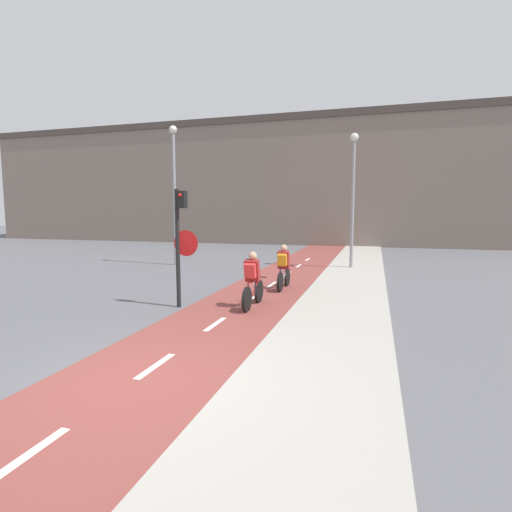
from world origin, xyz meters
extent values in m
plane|color=#5B5B60|center=(0.00, 0.00, 0.00)|extent=(120.00, 120.00, 0.00)
cube|color=brown|center=(0.00, 0.00, 0.01)|extent=(2.66, 60.00, 0.02)
cube|color=white|center=(0.00, -2.00, 0.02)|extent=(0.12, 1.10, 0.00)
cube|color=white|center=(0.00, 0.50, 0.02)|extent=(0.12, 1.10, 0.00)
cube|color=white|center=(0.00, 3.00, 0.02)|extent=(0.12, 1.10, 0.00)
cube|color=white|center=(0.00, 5.50, 0.02)|extent=(0.12, 1.10, 0.00)
cube|color=white|center=(0.00, 8.00, 0.02)|extent=(0.12, 1.10, 0.00)
cube|color=white|center=(0.00, 10.50, 0.02)|extent=(0.12, 1.10, 0.00)
cube|color=white|center=(0.00, 13.00, 0.02)|extent=(0.12, 1.10, 0.00)
cube|color=white|center=(0.00, 15.50, 0.02)|extent=(0.12, 1.10, 0.00)
cube|color=#A8A399|center=(2.53, 0.00, 0.03)|extent=(2.40, 60.00, 0.05)
cube|color=slate|center=(0.00, 26.75, 4.56)|extent=(60.00, 5.00, 9.11)
cube|color=#473D38|center=(0.00, 26.75, 9.36)|extent=(60.00, 5.20, 0.50)
cylinder|color=black|center=(-1.56, 4.29, 1.53)|extent=(0.11, 0.11, 3.07)
cube|color=black|center=(-1.40, 4.29, 2.80)|extent=(0.20, 0.20, 0.44)
sphere|color=red|center=(-1.40, 4.18, 2.91)|extent=(0.09, 0.09, 0.09)
cone|color=red|center=(-1.32, 4.29, 1.69)|extent=(0.67, 0.01, 0.67)
cone|color=silver|center=(-1.32, 4.29, 1.69)|extent=(0.60, 0.02, 0.60)
cylinder|color=gray|center=(-5.65, 11.83, 3.05)|extent=(0.14, 0.14, 6.10)
sphere|color=silver|center=(-5.65, 11.83, 6.20)|extent=(0.36, 0.36, 0.36)
cylinder|color=gray|center=(2.34, 12.95, 2.77)|extent=(0.14, 0.14, 5.54)
sphere|color=silver|center=(2.34, 12.95, 5.64)|extent=(0.36, 0.36, 0.36)
cylinder|color=black|center=(0.32, 4.28, 0.32)|extent=(0.07, 0.64, 0.64)
cylinder|color=black|center=(0.32, 5.36, 0.32)|extent=(0.07, 0.64, 0.64)
cylinder|color=maroon|center=(0.32, 5.02, 0.49)|extent=(0.04, 0.68, 0.40)
cylinder|color=maroon|center=(0.32, 4.53, 0.50)|extent=(0.04, 0.36, 0.42)
cylinder|color=maroon|center=(0.32, 4.86, 0.69)|extent=(0.04, 0.99, 0.07)
cylinder|color=maroon|center=(0.32, 4.49, 0.31)|extent=(0.04, 0.41, 0.05)
cylinder|color=black|center=(0.32, 5.36, 0.72)|extent=(0.46, 0.03, 0.03)
cube|color=maroon|center=(0.32, 4.74, 0.98)|extent=(0.36, 0.31, 0.59)
sphere|color=tan|center=(0.32, 4.78, 1.36)|extent=(0.22, 0.22, 0.22)
cylinder|color=#232328|center=(0.22, 4.71, 0.55)|extent=(0.04, 0.07, 0.40)
cylinder|color=#232328|center=(0.42, 4.71, 0.55)|extent=(0.04, 0.07, 0.40)
cube|color=red|center=(0.32, 4.56, 1.00)|extent=(0.28, 0.23, 0.39)
cylinder|color=black|center=(0.54, 6.95, 0.31)|extent=(0.07, 0.62, 0.62)
cylinder|color=black|center=(0.54, 7.99, 0.31)|extent=(0.07, 0.62, 0.62)
cylinder|color=slate|center=(0.54, 7.67, 0.47)|extent=(0.04, 0.66, 0.39)
cylinder|color=slate|center=(0.54, 7.19, 0.49)|extent=(0.04, 0.34, 0.41)
cylinder|color=slate|center=(0.54, 7.51, 0.66)|extent=(0.04, 0.96, 0.07)
cylinder|color=slate|center=(0.54, 7.15, 0.30)|extent=(0.04, 0.39, 0.05)
cylinder|color=black|center=(0.54, 7.99, 0.70)|extent=(0.46, 0.03, 0.03)
cube|color=maroon|center=(0.54, 7.40, 0.96)|extent=(0.36, 0.31, 0.59)
sphere|color=tan|center=(0.54, 7.44, 1.34)|extent=(0.22, 0.22, 0.22)
cylinder|color=#232328|center=(0.44, 7.36, 0.54)|extent=(0.04, 0.07, 0.39)
cylinder|color=#232328|center=(0.64, 7.36, 0.54)|extent=(0.04, 0.07, 0.39)
cube|color=orange|center=(0.54, 7.22, 0.98)|extent=(0.28, 0.23, 0.39)
camera|label=1|loc=(3.32, -4.96, 2.49)|focal=28.00mm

